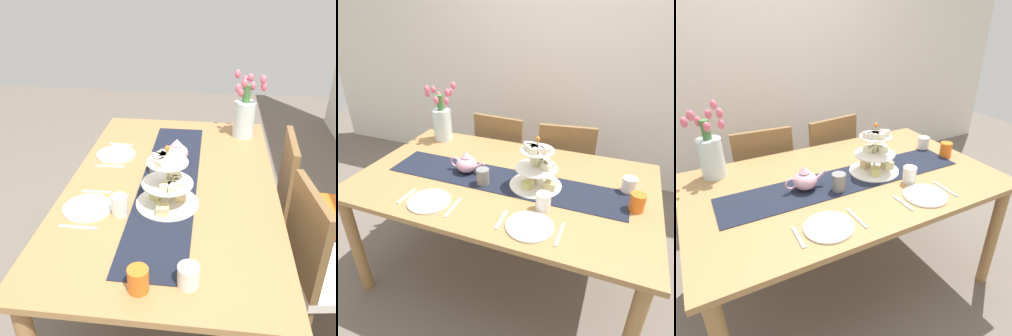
# 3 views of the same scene
# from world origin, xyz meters

# --- Properties ---
(ground_plane) EXTENTS (8.00, 8.00, 0.00)m
(ground_plane) POSITION_xyz_m (0.00, 0.00, 0.00)
(ground_plane) COLOR #6B6056
(room_wall_rear) EXTENTS (6.00, 0.08, 2.60)m
(room_wall_rear) POSITION_xyz_m (0.00, 1.63, 1.30)
(room_wall_rear) COLOR silver
(room_wall_rear) RESTS_ON ground_plane
(dining_table) EXTENTS (1.76, 1.07, 0.77)m
(dining_table) POSITION_xyz_m (0.00, 0.00, 0.67)
(dining_table) COLOR #A37747
(dining_table) RESTS_ON ground_plane
(chair_left) EXTENTS (0.44, 0.44, 0.91)m
(chair_left) POSITION_xyz_m (-0.30, 0.76, 0.50)
(chair_left) COLOR brown
(chair_left) RESTS_ON ground_plane
(chair_right) EXTENTS (0.47, 0.47, 0.91)m
(chair_right) POSITION_xyz_m (0.23, 0.76, 0.50)
(chair_right) COLOR brown
(chair_right) RESTS_ON ground_plane
(table_runner) EXTENTS (1.43, 0.29, 0.00)m
(table_runner) POSITION_xyz_m (0.00, -0.02, 0.77)
(table_runner) COLOR black
(table_runner) RESTS_ON dining_table
(tiered_cake_stand) EXTENTS (0.30, 0.30, 0.30)m
(tiered_cake_stand) POSITION_xyz_m (0.20, 0.00, 0.88)
(tiered_cake_stand) COLOR beige
(tiered_cake_stand) RESTS_ON table_runner
(teapot) EXTENTS (0.24, 0.13, 0.14)m
(teapot) POSITION_xyz_m (-0.25, 0.00, 0.83)
(teapot) COLOR #E5A8BC
(teapot) RESTS_ON table_runner
(tulip_vase) EXTENTS (0.22, 0.19, 0.43)m
(tulip_vase) POSITION_xyz_m (-0.66, 0.40, 0.92)
(tulip_vase) COLOR silver
(tulip_vase) RESTS_ON dining_table
(cream_jug) EXTENTS (0.08, 0.08, 0.08)m
(cream_jug) POSITION_xyz_m (0.70, 0.14, 0.81)
(cream_jug) COLOR white
(cream_jug) RESTS_ON dining_table
(dinner_plate_left) EXTENTS (0.23, 0.23, 0.01)m
(dinner_plate_left) POSITION_xyz_m (-0.28, -0.37, 0.77)
(dinner_plate_left) COLOR white
(dinner_plate_left) RESTS_ON dining_table
(fork_left) EXTENTS (0.02, 0.15, 0.01)m
(fork_left) POSITION_xyz_m (-0.43, -0.37, 0.77)
(fork_left) COLOR silver
(fork_left) RESTS_ON dining_table
(knife_left) EXTENTS (0.02, 0.17, 0.01)m
(knife_left) POSITION_xyz_m (-0.14, -0.37, 0.77)
(knife_left) COLOR silver
(knife_left) RESTS_ON dining_table
(dinner_plate_right) EXTENTS (0.23, 0.23, 0.01)m
(dinner_plate_right) POSITION_xyz_m (0.28, -0.37, 0.77)
(dinner_plate_right) COLOR white
(dinner_plate_right) RESTS_ON dining_table
(fork_right) EXTENTS (0.02, 0.15, 0.01)m
(fork_right) POSITION_xyz_m (0.14, -0.37, 0.77)
(fork_right) COLOR silver
(fork_right) RESTS_ON dining_table
(knife_right) EXTENTS (0.01, 0.17, 0.01)m
(knife_right) POSITION_xyz_m (0.43, -0.37, 0.77)
(knife_right) COLOR silver
(knife_right) RESTS_ON dining_table
(mug_grey) EXTENTS (0.08, 0.08, 0.09)m
(mug_grey) POSITION_xyz_m (-0.09, -0.10, 0.82)
(mug_grey) COLOR slate
(mug_grey) RESTS_ON table_runner
(mug_white_text) EXTENTS (0.08, 0.08, 0.09)m
(mug_white_text) POSITION_xyz_m (0.30, -0.21, 0.81)
(mug_white_text) COLOR white
(mug_white_text) RESTS_ON dining_table
(mug_orange) EXTENTS (0.08, 0.08, 0.09)m
(mug_orange) POSITION_xyz_m (0.74, -0.04, 0.81)
(mug_orange) COLOR orange
(mug_orange) RESTS_ON dining_table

